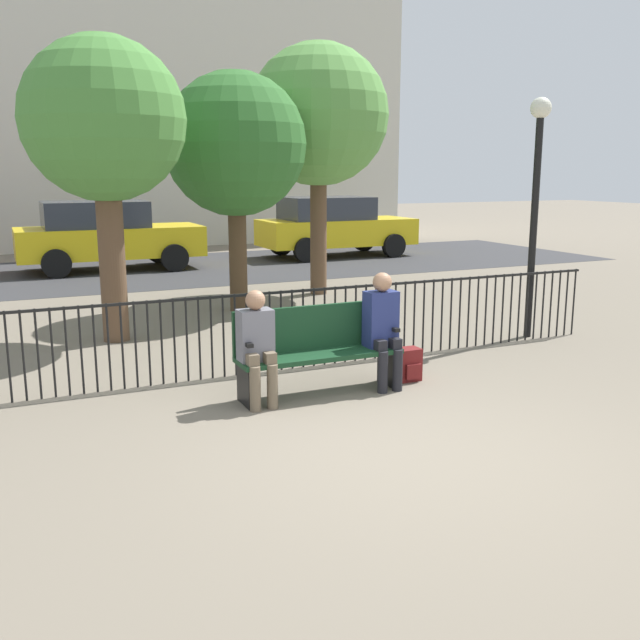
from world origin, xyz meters
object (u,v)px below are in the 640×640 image
(backpack, at_px, (408,365))
(parked_car_2, at_px, (334,226))
(lamp_post, at_px, (537,179))
(tree_2, at_px, (318,116))
(seated_person_1, at_px, (383,324))
(tree_0, at_px, (235,146))
(tree_1, at_px, (104,123))
(seated_person_0, at_px, (257,342))
(park_bench, at_px, (317,347))
(parked_car_0, at_px, (106,235))

(backpack, height_order, parked_car_2, parked_car_2)
(lamp_post, bearing_deg, tree_2, 104.84)
(seated_person_1, distance_m, lamp_post, 3.65)
(tree_2, bearing_deg, tree_0, -152.60)
(tree_0, relative_size, tree_1, 0.96)
(backpack, relative_size, tree_2, 0.08)
(seated_person_0, bearing_deg, park_bench, 10.52)
(seated_person_0, bearing_deg, tree_0, 73.99)
(seated_person_0, xyz_separation_m, lamp_post, (4.50, 1.27, 1.54))
(tree_1, bearing_deg, parked_car_2, 47.54)
(tree_1, height_order, parked_car_2, tree_1)
(backpack, distance_m, tree_2, 6.64)
(tree_1, bearing_deg, tree_2, 29.52)
(tree_1, bearing_deg, seated_person_0, -76.21)
(tree_0, xyz_separation_m, parked_car_2, (4.80, 6.33, -1.86))
(seated_person_0, xyz_separation_m, backpack, (1.82, 0.11, -0.47))
(seated_person_1, xyz_separation_m, lamp_post, (3.08, 1.26, 1.50))
(parked_car_2, bearing_deg, lamp_post, -99.67)
(seated_person_0, height_order, backpack, seated_person_0)
(backpack, relative_size, parked_car_2, 0.09)
(tree_1, xyz_separation_m, tree_2, (4.15, 2.35, 0.37))
(seated_person_1, distance_m, tree_1, 4.68)
(seated_person_0, height_order, tree_2, tree_2)
(tree_1, bearing_deg, park_bench, -64.92)
(seated_person_1, xyz_separation_m, parked_car_2, (4.76, 11.12, 0.14))
(tree_2, xyz_separation_m, lamp_post, (1.20, -4.53, -1.09))
(park_bench, relative_size, seated_person_0, 1.51)
(parked_car_0, bearing_deg, tree_1, -97.42)
(seated_person_1, bearing_deg, tree_1, 123.38)
(park_bench, height_order, seated_person_0, seated_person_0)
(seated_person_1, bearing_deg, tree_0, 90.55)
(seated_person_1, bearing_deg, parked_car_0, 96.86)
(seated_person_0, height_order, tree_1, tree_1)
(park_bench, bearing_deg, parked_car_2, 63.54)
(seated_person_1, distance_m, parked_car_2, 12.10)
(tree_0, distance_m, lamp_post, 4.74)
(seated_person_1, bearing_deg, parked_car_2, 66.85)
(parked_car_0, bearing_deg, park_bench, -86.86)
(backpack, bearing_deg, lamp_post, 23.32)
(tree_2, bearing_deg, seated_person_1, -107.94)
(lamp_post, bearing_deg, backpack, -156.68)
(backpack, height_order, tree_0, tree_0)
(tree_0, distance_m, tree_2, 2.24)
(park_bench, distance_m, tree_0, 5.21)
(tree_1, height_order, tree_2, tree_2)
(seated_person_1, distance_m, tree_2, 6.61)
(seated_person_1, height_order, parked_car_2, parked_car_2)
(tree_0, distance_m, parked_car_0, 6.46)
(backpack, bearing_deg, seated_person_1, -165.13)
(park_bench, xyz_separation_m, parked_car_0, (-0.59, 10.72, 0.35))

